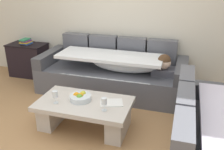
{
  "coord_description": "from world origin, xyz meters",
  "views": [
    {
      "loc": [
        1.18,
        -2.13,
        1.9
      ],
      "look_at": [
        0.22,
        1.03,
        0.55
      ],
      "focal_mm": 39.98,
      "sensor_mm": 36.0,
      "label": 1
    }
  ],
  "objects_px": {
    "couch_near_window": "(218,148)",
    "wine_glass_near_right": "(104,102)",
    "wine_glass_near_left": "(55,95)",
    "book_stack_on_cabinet": "(26,41)",
    "coffee_table": "(85,111)",
    "fruit_bowl": "(80,97)",
    "side_cabinet": "(29,60)",
    "couch_along_wall": "(114,73)",
    "open_magazine": "(112,103)"
  },
  "relations": [
    {
      "from": "fruit_bowl",
      "to": "coffee_table",
      "type": "bearing_deg",
      "value": -25.42
    },
    {
      "from": "wine_glass_near_left",
      "to": "book_stack_on_cabinet",
      "type": "distance_m",
      "value": 2.11
    },
    {
      "from": "wine_glass_near_right",
      "to": "book_stack_on_cabinet",
      "type": "bearing_deg",
      "value": 143.97
    },
    {
      "from": "couch_along_wall",
      "to": "fruit_bowl",
      "type": "bearing_deg",
      "value": -95.94
    },
    {
      "from": "wine_glass_near_left",
      "to": "book_stack_on_cabinet",
      "type": "relative_size",
      "value": 0.74
    },
    {
      "from": "wine_glass_near_left",
      "to": "side_cabinet",
      "type": "distance_m",
      "value": 2.1
    },
    {
      "from": "wine_glass_near_left",
      "to": "open_magazine",
      "type": "xyz_separation_m",
      "value": [
        0.67,
        0.2,
        -0.11
      ]
    },
    {
      "from": "couch_along_wall",
      "to": "wine_glass_near_left",
      "type": "relative_size",
      "value": 14.73
    },
    {
      "from": "wine_glass_near_left",
      "to": "wine_glass_near_right",
      "type": "xyz_separation_m",
      "value": [
        0.64,
        0.0,
        0.0
      ]
    },
    {
      "from": "couch_near_window",
      "to": "wine_glass_near_right",
      "type": "xyz_separation_m",
      "value": [
        -1.26,
        0.28,
        0.16
      ]
    },
    {
      "from": "couch_along_wall",
      "to": "coffee_table",
      "type": "xyz_separation_m",
      "value": [
        -0.05,
        -1.16,
        -0.09
      ]
    },
    {
      "from": "wine_glass_near_left",
      "to": "open_magazine",
      "type": "bearing_deg",
      "value": 16.65
    },
    {
      "from": "coffee_table",
      "to": "open_magazine",
      "type": "bearing_deg",
      "value": 11.09
    },
    {
      "from": "wine_glass_near_right",
      "to": "side_cabinet",
      "type": "xyz_separation_m",
      "value": [
        -2.08,
        1.52,
        -0.17
      ]
    },
    {
      "from": "couch_near_window",
      "to": "wine_glass_near_right",
      "type": "bearing_deg",
      "value": 77.39
    },
    {
      "from": "wine_glass_near_left",
      "to": "wine_glass_near_right",
      "type": "height_order",
      "value": "same"
    },
    {
      "from": "fruit_bowl",
      "to": "wine_glass_near_right",
      "type": "relative_size",
      "value": 1.69
    },
    {
      "from": "couch_near_window",
      "to": "wine_glass_near_right",
      "type": "distance_m",
      "value": 1.3
    },
    {
      "from": "coffee_table",
      "to": "couch_near_window",
      "type": "bearing_deg",
      "value": -14.72
    },
    {
      "from": "fruit_bowl",
      "to": "side_cabinet",
      "type": "distance_m",
      "value": 2.18
    },
    {
      "from": "couch_along_wall",
      "to": "book_stack_on_cabinet",
      "type": "relative_size",
      "value": 10.87
    },
    {
      "from": "coffee_table",
      "to": "book_stack_on_cabinet",
      "type": "relative_size",
      "value": 5.34
    },
    {
      "from": "coffee_table",
      "to": "wine_glass_near_right",
      "type": "height_order",
      "value": "wine_glass_near_right"
    },
    {
      "from": "fruit_bowl",
      "to": "side_cabinet",
      "type": "height_order",
      "value": "side_cabinet"
    },
    {
      "from": "coffee_table",
      "to": "couch_along_wall",
      "type": "bearing_deg",
      "value": 87.3
    },
    {
      "from": "couch_near_window",
      "to": "coffee_table",
      "type": "distance_m",
      "value": 1.63
    },
    {
      "from": "fruit_bowl",
      "to": "open_magazine",
      "type": "xyz_separation_m",
      "value": [
        0.41,
        0.04,
        -0.04
      ]
    },
    {
      "from": "side_cabinet",
      "to": "book_stack_on_cabinet",
      "type": "bearing_deg",
      "value": 161.7
    },
    {
      "from": "couch_near_window",
      "to": "coffee_table",
      "type": "bearing_deg",
      "value": 75.28
    },
    {
      "from": "open_magazine",
      "to": "wine_glass_near_right",
      "type": "bearing_deg",
      "value": -117.73
    },
    {
      "from": "couch_near_window",
      "to": "wine_glass_near_left",
      "type": "bearing_deg",
      "value": 81.63
    },
    {
      "from": "side_cabinet",
      "to": "wine_glass_near_right",
      "type": "bearing_deg",
      "value": -36.14
    },
    {
      "from": "wine_glass_near_left",
      "to": "open_magazine",
      "type": "relative_size",
      "value": 0.59
    },
    {
      "from": "couch_near_window",
      "to": "couch_along_wall",
      "type": "bearing_deg",
      "value": 43.98
    },
    {
      "from": "couch_near_window",
      "to": "wine_glass_near_right",
      "type": "height_order",
      "value": "couch_near_window"
    },
    {
      "from": "coffee_table",
      "to": "fruit_bowl",
      "type": "bearing_deg",
      "value": 154.58
    },
    {
      "from": "couch_along_wall",
      "to": "wine_glass_near_left",
      "type": "xyz_separation_m",
      "value": [
        -0.38,
        -1.3,
        0.17
      ]
    },
    {
      "from": "fruit_bowl",
      "to": "open_magazine",
      "type": "relative_size",
      "value": 1.0
    },
    {
      "from": "coffee_table",
      "to": "open_magazine",
      "type": "relative_size",
      "value": 4.29
    },
    {
      "from": "wine_glass_near_right",
      "to": "open_magazine",
      "type": "distance_m",
      "value": 0.23
    },
    {
      "from": "couch_along_wall",
      "to": "wine_glass_near_left",
      "type": "height_order",
      "value": "couch_along_wall"
    },
    {
      "from": "couch_near_window",
      "to": "open_magazine",
      "type": "distance_m",
      "value": 1.32
    },
    {
      "from": "coffee_table",
      "to": "book_stack_on_cabinet",
      "type": "bearing_deg",
      "value": 141.97
    },
    {
      "from": "fruit_bowl",
      "to": "wine_glass_near_right",
      "type": "xyz_separation_m",
      "value": [
        0.38,
        -0.16,
        0.07
      ]
    },
    {
      "from": "open_magazine",
      "to": "side_cabinet",
      "type": "height_order",
      "value": "side_cabinet"
    },
    {
      "from": "couch_near_window",
      "to": "fruit_bowl",
      "type": "bearing_deg",
      "value": 74.84
    },
    {
      "from": "couch_along_wall",
      "to": "book_stack_on_cabinet",
      "type": "distance_m",
      "value": 1.88
    },
    {
      "from": "couch_along_wall",
      "to": "open_magazine",
      "type": "distance_m",
      "value": 1.13
    },
    {
      "from": "couch_near_window",
      "to": "book_stack_on_cabinet",
      "type": "xyz_separation_m",
      "value": [
        -3.36,
        1.81,
        0.35
      ]
    },
    {
      "from": "wine_glass_near_left",
      "to": "side_cabinet",
      "type": "xyz_separation_m",
      "value": [
        -1.44,
        1.52,
        -0.17
      ]
    }
  ]
}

